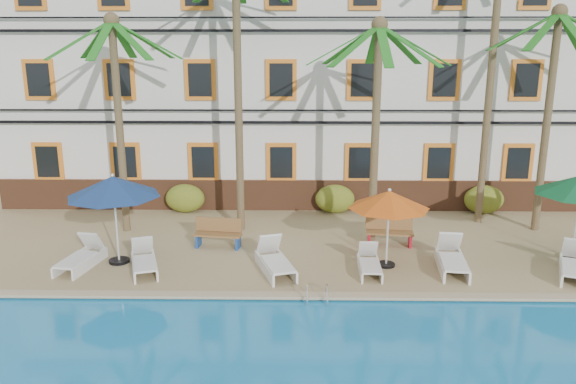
{
  "coord_description": "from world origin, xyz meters",
  "views": [
    {
      "loc": [
        -0.92,
        -14.1,
        6.44
      ],
      "look_at": [
        -1.18,
        3.0,
        2.0
      ],
      "focal_mm": 35.0,
      "sensor_mm": 36.0,
      "label": 1
    }
  ],
  "objects_px": {
    "palm_e": "(551,88)",
    "pool_ladder": "(317,298)",
    "umbrella_red": "(389,200)",
    "lounger_c": "(275,261)",
    "bench_left": "(219,233)",
    "lounger_e": "(452,259)",
    "lounger_f": "(575,265)",
    "palm_a": "(117,93)",
    "umbrella_blue": "(113,187)",
    "palm_c": "(377,99)",
    "lounger_a": "(81,257)",
    "bench_right": "(390,231)",
    "palm_d": "(494,40)",
    "lounger_d": "(369,263)",
    "palm_b": "(237,60)",
    "lounger_b": "(144,261)"
  },
  "relations": [
    {
      "from": "palm_e",
      "to": "pool_ladder",
      "type": "relative_size",
      "value": 10.1
    },
    {
      "from": "umbrella_red",
      "to": "pool_ladder",
      "type": "distance_m",
      "value": 3.64
    },
    {
      "from": "lounger_c",
      "to": "bench_left",
      "type": "height_order",
      "value": "lounger_c"
    },
    {
      "from": "lounger_e",
      "to": "lounger_f",
      "type": "bearing_deg",
      "value": -6.95
    },
    {
      "from": "palm_a",
      "to": "lounger_c",
      "type": "xyz_separation_m",
      "value": [
        5.28,
        -3.6,
        -4.4
      ]
    },
    {
      "from": "umbrella_blue",
      "to": "lounger_e",
      "type": "xyz_separation_m",
      "value": [
        9.69,
        -0.42,
        -1.99
      ]
    },
    {
      "from": "palm_e",
      "to": "lounger_c",
      "type": "relative_size",
      "value": 3.5
    },
    {
      "from": "palm_c",
      "to": "pool_ladder",
      "type": "height_order",
      "value": "palm_c"
    },
    {
      "from": "lounger_c",
      "to": "bench_left",
      "type": "distance_m",
      "value": 2.75
    },
    {
      "from": "palm_c",
      "to": "lounger_c",
      "type": "bearing_deg",
      "value": -138.24
    },
    {
      "from": "palm_e",
      "to": "lounger_a",
      "type": "relative_size",
      "value": 3.78
    },
    {
      "from": "lounger_e",
      "to": "palm_c",
      "type": "bearing_deg",
      "value": 127.71
    },
    {
      "from": "palm_c",
      "to": "lounger_f",
      "type": "xyz_separation_m",
      "value": [
        5.25,
        -2.94,
        -4.3
      ]
    },
    {
      "from": "bench_right",
      "to": "palm_d",
      "type": "bearing_deg",
      "value": 34.55
    },
    {
      "from": "bench_right",
      "to": "umbrella_red",
      "type": "bearing_deg",
      "value": -101.62
    },
    {
      "from": "bench_left",
      "to": "pool_ladder",
      "type": "xyz_separation_m",
      "value": [
        3.0,
        -3.76,
        -0.47
      ]
    },
    {
      "from": "lounger_d",
      "to": "lounger_f",
      "type": "bearing_deg",
      "value": -2.04
    },
    {
      "from": "palm_c",
      "to": "palm_e",
      "type": "height_order",
      "value": "palm_e"
    },
    {
      "from": "palm_c",
      "to": "bench_right",
      "type": "xyz_separation_m",
      "value": [
        0.51,
        -0.47,
        -4.14
      ]
    },
    {
      "from": "palm_b",
      "to": "lounger_e",
      "type": "relative_size",
      "value": 4.29
    },
    {
      "from": "bench_left",
      "to": "lounger_b",
      "type": "bearing_deg",
      "value": -133.28
    },
    {
      "from": "palm_c",
      "to": "lounger_d",
      "type": "xyz_separation_m",
      "value": [
        -0.41,
        -2.74,
        -4.36
      ]
    },
    {
      "from": "lounger_a",
      "to": "lounger_e",
      "type": "xyz_separation_m",
      "value": [
        10.67,
        -0.05,
        0.02
      ]
    },
    {
      "from": "palm_b",
      "to": "umbrella_blue",
      "type": "bearing_deg",
      "value": -136.15
    },
    {
      "from": "lounger_d",
      "to": "lounger_f",
      "type": "height_order",
      "value": "lounger_f"
    },
    {
      "from": "lounger_c",
      "to": "bench_right",
      "type": "distance_m",
      "value": 4.26
    },
    {
      "from": "palm_b",
      "to": "palm_c",
      "type": "distance_m",
      "value": 4.69
    },
    {
      "from": "umbrella_red",
      "to": "lounger_d",
      "type": "bearing_deg",
      "value": -139.83
    },
    {
      "from": "palm_d",
      "to": "lounger_b",
      "type": "distance_m",
      "value": 13.42
    },
    {
      "from": "lounger_b",
      "to": "lounger_c",
      "type": "relative_size",
      "value": 0.91
    },
    {
      "from": "bench_left",
      "to": "palm_a",
      "type": "bearing_deg",
      "value": 154.99
    },
    {
      "from": "umbrella_blue",
      "to": "lounger_c",
      "type": "xyz_separation_m",
      "value": [
        4.64,
        -0.63,
        -1.99
      ]
    },
    {
      "from": "palm_d",
      "to": "lounger_d",
      "type": "xyz_separation_m",
      "value": [
        -4.55,
        -4.77,
        -6.15
      ]
    },
    {
      "from": "umbrella_red",
      "to": "bench_left",
      "type": "relative_size",
      "value": 1.5
    },
    {
      "from": "palm_e",
      "to": "lounger_f",
      "type": "distance_m",
      "value": 6.16
    },
    {
      "from": "lounger_d",
      "to": "lounger_e",
      "type": "bearing_deg",
      "value": 4.8
    },
    {
      "from": "pool_ladder",
      "to": "bench_left",
      "type": "bearing_deg",
      "value": 128.6
    },
    {
      "from": "palm_b",
      "to": "lounger_f",
      "type": "relative_size",
      "value": 4.29
    },
    {
      "from": "lounger_b",
      "to": "palm_c",
      "type": "bearing_deg",
      "value": 21.79
    },
    {
      "from": "palm_d",
      "to": "lounger_d",
      "type": "height_order",
      "value": "palm_d"
    },
    {
      "from": "palm_a",
      "to": "umbrella_blue",
      "type": "relative_size",
      "value": 2.69
    },
    {
      "from": "palm_c",
      "to": "bench_left",
      "type": "relative_size",
      "value": 4.57
    },
    {
      "from": "lounger_f",
      "to": "bench_left",
      "type": "relative_size",
      "value": 1.37
    },
    {
      "from": "palm_a",
      "to": "umbrella_red",
      "type": "height_order",
      "value": "palm_a"
    },
    {
      "from": "umbrella_blue",
      "to": "lounger_a",
      "type": "height_order",
      "value": "umbrella_blue"
    },
    {
      "from": "lounger_d",
      "to": "lounger_e",
      "type": "distance_m",
      "value": 2.38
    },
    {
      "from": "umbrella_red",
      "to": "bench_left",
      "type": "distance_m",
      "value": 5.53
    },
    {
      "from": "palm_a",
      "to": "bench_right",
      "type": "bearing_deg",
      "value": -8.47
    },
    {
      "from": "bench_right",
      "to": "umbrella_blue",
      "type": "bearing_deg",
      "value": -168.66
    },
    {
      "from": "lounger_f",
      "to": "bench_right",
      "type": "xyz_separation_m",
      "value": [
        -4.74,
        2.47,
        0.16
      ]
    }
  ]
}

